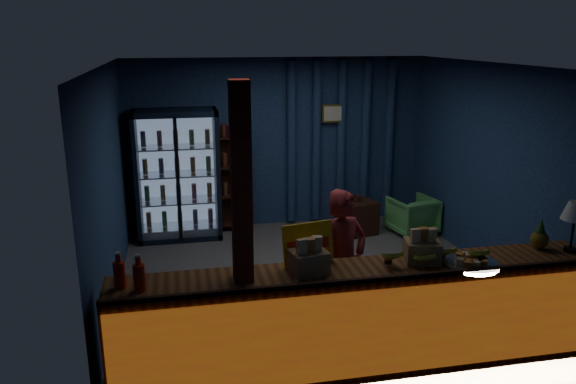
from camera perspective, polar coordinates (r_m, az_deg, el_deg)
name	(u,v)px	position (r m, az deg, el deg)	size (l,w,h in m)	color
ground	(310,279)	(7.05, 2.29, -8.81)	(4.60, 4.60, 0.00)	#515154
room_walls	(312,155)	(6.55, 2.44, 3.76)	(4.60, 4.60, 4.60)	navy
counter	(361,318)	(5.20, 7.44, -12.57)	(4.40, 0.57, 0.99)	brown
support_post	(243,240)	(4.65, -4.64, -4.85)	(0.16, 0.16, 2.60)	maroon
beverage_cooler	(178,175)	(8.38, -11.15, 1.69)	(1.20, 0.62, 1.90)	black
bottle_shelf	(235,179)	(8.59, -5.44, 1.31)	(0.50, 0.28, 1.60)	#341A10
curtain_folds	(341,141)	(8.89, 5.42, 5.14)	(1.74, 0.14, 2.50)	navy
framed_picture	(333,113)	(8.74, 4.63, 7.96)	(0.36, 0.04, 0.28)	gold
shopkeeper	(343,263)	(5.62, 5.63, -7.20)	(0.54, 0.36, 1.49)	maroon
green_chair	(412,215)	(8.69, 12.52, -2.34)	(0.61, 0.63, 0.57)	#62C463
side_table	(357,218)	(8.54, 7.00, -2.61)	(0.63, 0.52, 0.61)	#341A10
yellow_sign	(308,244)	(4.99, 2.05, -5.29)	(0.48, 0.18, 0.38)	yellow
soda_bottles	(129,275)	(4.71, -15.83, -8.09)	(0.25, 0.18, 0.31)	red
snack_box_left	(309,260)	(4.84, 2.11, -6.94)	(0.35, 0.30, 0.32)	olive
snack_box_centre	(422,250)	(5.20, 13.47, -5.73)	(0.34, 0.30, 0.32)	olive
pastry_tray	(471,262)	(5.27, 18.13, -6.82)	(0.50, 0.50, 0.08)	silver
banana_bunches	(433,255)	(5.19, 14.51, -6.23)	(1.00, 0.29, 0.16)	gold
table_lamp	(575,213)	(5.84, 27.17, -1.89)	(0.25, 0.25, 0.49)	black
pineapple	(540,237)	(5.86, 24.21, -4.18)	(0.17, 0.17, 0.29)	olive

